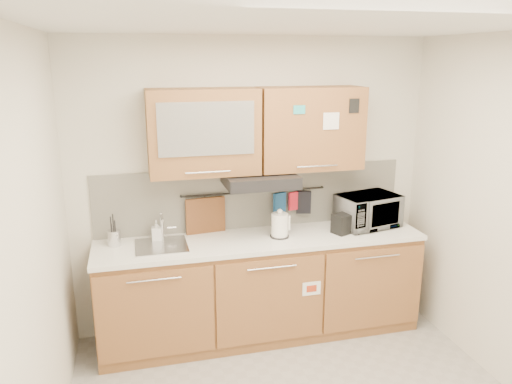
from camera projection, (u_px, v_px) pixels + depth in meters
ceiling at (318, 23)px, 2.73m from camera, size 3.20×3.20×0.00m
wall_back at (253, 186)px, 4.48m from camera, size 3.20×0.00×3.20m
wall_left at (32, 272)px, 2.69m from camera, size 0.00×3.00×3.00m
base_cabinet at (261, 292)px, 4.42m from camera, size 2.80×0.64×0.88m
countertop at (262, 240)px, 4.29m from camera, size 2.82×0.62×0.04m
backsplash at (253, 197)px, 4.49m from camera, size 2.80×0.02×0.56m
upper_cabinets at (257, 130)px, 4.17m from camera, size 1.82×0.37×0.70m
range_hood at (260, 180)px, 4.21m from camera, size 0.60×0.46×0.10m
sink at (161, 245)px, 4.10m from camera, size 0.42×0.40×0.26m
utensil_rail at (254, 192)px, 4.44m from camera, size 1.30×0.02×0.02m
utensil_crock at (114, 238)px, 4.09m from camera, size 0.13×0.13×0.27m
kettle at (280, 226)px, 4.28m from camera, size 0.19×0.18×0.25m
toaster at (345, 223)px, 4.40m from camera, size 0.26×0.21×0.17m
microwave at (368, 211)px, 4.54m from camera, size 0.60×0.47×0.30m
soap_bottle at (157, 231)px, 4.19m from camera, size 0.09×0.09×0.18m
cutting_board at (206, 222)px, 4.38m from camera, size 0.35×0.07×0.43m
oven_mitt at (280, 204)px, 4.51m from camera, size 0.13×0.07×0.21m
dark_pouch at (304, 202)px, 4.57m from camera, size 0.14×0.07×0.21m
pot_holder at (295, 201)px, 4.54m from camera, size 0.14×0.06×0.17m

